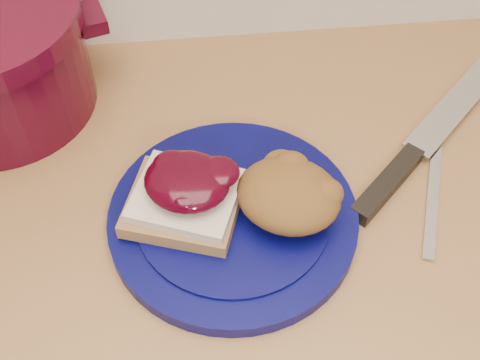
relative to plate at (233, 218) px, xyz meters
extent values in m
cube|color=beige|center=(0.00, 0.03, -0.48)|extent=(4.00, 0.60, 0.86)
cylinder|color=#040540|center=(0.00, 0.00, 0.00)|extent=(0.37, 0.37, 0.02)
cube|color=olive|center=(-0.05, 0.01, 0.02)|extent=(0.14, 0.13, 0.02)
cube|color=beige|center=(-0.05, 0.01, 0.04)|extent=(0.13, 0.13, 0.01)
ellipsoid|color=black|center=(-0.05, 0.01, 0.06)|extent=(0.12, 0.11, 0.03)
ellipsoid|color=brown|center=(0.06, -0.01, 0.04)|extent=(0.14, 0.13, 0.06)
cube|color=black|center=(0.18, 0.03, 0.00)|extent=(0.11, 0.10, 0.02)
cube|color=silver|center=(0.30, 0.15, 0.00)|extent=(0.18, 0.17, 0.00)
cube|color=silver|center=(0.23, 0.01, -0.01)|extent=(0.07, 0.16, 0.00)
cube|color=#3A0515|center=(-0.15, 0.26, 0.09)|extent=(0.05, 0.06, 0.02)
camera|label=1|loc=(-0.03, -0.38, 0.55)|focal=45.00mm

